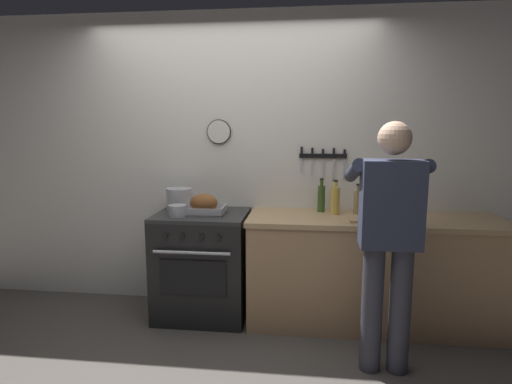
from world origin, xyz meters
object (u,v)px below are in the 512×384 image
at_px(bottle_cooking_oil, 335,200).
at_px(bottle_vinegar, 358,203).
at_px(person_cook, 389,232).
at_px(roasting_pan, 204,205).
at_px(bottle_hot_sauce, 388,206).
at_px(saucepan, 177,211).
at_px(cutting_board, 372,219).
at_px(stock_pot, 179,199).
at_px(bottle_olive_oil, 321,198).
at_px(stove, 203,264).

bearing_deg(bottle_cooking_oil, bottle_vinegar, -16.25).
relative_size(person_cook, roasting_pan, 4.72).
bearing_deg(bottle_hot_sauce, person_cook, -99.57).
xyz_separation_m(saucepan, cutting_board, (1.54, 0.03, -0.04)).
relative_size(stock_pot, saucepan, 1.54).
bearing_deg(bottle_olive_oil, bottle_cooking_oil, -37.49).
relative_size(person_cook, stock_pot, 7.49).
distance_m(person_cook, roasting_pan, 1.53).
height_order(roasting_pan, saucepan, roasting_pan).
height_order(bottle_cooking_oil, bottle_olive_oil, same).
bearing_deg(bottle_hot_sauce, bottle_olive_oil, 175.18).
bearing_deg(bottle_olive_oil, saucepan, -164.96).
distance_m(stock_pot, bottle_vinegar, 1.52).
height_order(person_cook, roasting_pan, person_cook).
height_order(roasting_pan, cutting_board, roasting_pan).
distance_m(bottle_cooking_oil, bottle_olive_oil, 0.14).
relative_size(roasting_pan, bottle_cooking_oil, 1.23).
xyz_separation_m(person_cook, bottle_olive_oil, (-0.41, 0.84, 0.07)).
bearing_deg(bottle_vinegar, saucepan, -173.06).
xyz_separation_m(stock_pot, bottle_vinegar, (1.52, -0.09, 0.02)).
height_order(person_cook, bottle_olive_oil, person_cook).
bearing_deg(stove, bottle_hot_sauce, 4.79).
bearing_deg(bottle_hot_sauce, saucepan, -171.12).
bearing_deg(roasting_pan, stock_pot, 150.17).
bearing_deg(stove, bottle_olive_oil, 9.94).
bearing_deg(stove, cutting_board, -4.52).
distance_m(saucepan, bottle_vinegar, 1.46).
height_order(stove, bottle_olive_oil, bottle_olive_oil).
height_order(person_cook, bottle_vinegar, person_cook).
bearing_deg(roasting_pan, bottle_cooking_oil, 5.75).
distance_m(stock_pot, saucepan, 0.28).
bearing_deg(stock_pot, bottle_olive_oil, 2.18).
xyz_separation_m(saucepan, bottle_vinegar, (1.45, 0.18, 0.06)).
bearing_deg(bottle_hot_sauce, stove, -175.21).
distance_m(person_cook, bottle_vinegar, 0.72).
height_order(roasting_pan, bottle_hot_sauce, bottle_hot_sauce).
relative_size(stove, bottle_hot_sauce, 5.17).
xyz_separation_m(stock_pot, bottle_olive_oil, (1.23, 0.05, 0.03)).
xyz_separation_m(stock_pot, cutting_board, (1.61, -0.24, -0.08)).
bearing_deg(roasting_pan, bottle_olive_oil, 11.23).
distance_m(stove, bottle_hot_sauce, 1.63).
bearing_deg(person_cook, stock_pot, 70.61).
relative_size(cutting_board, bottle_vinegar, 1.36).
xyz_separation_m(person_cook, stock_pot, (-1.64, 0.79, 0.04)).
xyz_separation_m(person_cook, saucepan, (-1.57, 0.53, -0.01)).
xyz_separation_m(roasting_pan, cutting_board, (1.35, -0.09, -0.06)).
bearing_deg(saucepan, bottle_olive_oil, 15.04).
bearing_deg(person_cook, roasting_pan, 71.38).
xyz_separation_m(stove, roasting_pan, (0.03, -0.02, 0.52)).
bearing_deg(cutting_board, bottle_hot_sauce, 55.80).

